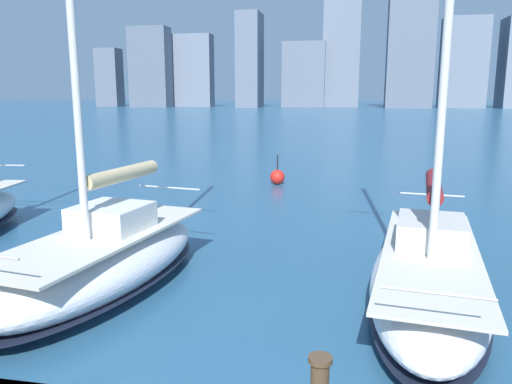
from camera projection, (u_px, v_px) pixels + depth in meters
The scene contains 4 objects.
city_skyline at pixel (385, 56), 154.02m from camera, with size 169.33×22.91×46.52m.
sailboat_maroon at pixel (429, 270), 10.29m from camera, with size 3.29×8.07×11.75m.
sailboat_tan at pixel (103, 257), 10.85m from camera, with size 3.43×6.92×11.63m.
channel_buoy at pixel (277, 177), 23.70m from camera, with size 0.70×0.70×1.40m.
Camera 1 is at (-1.52, 3.76, 4.23)m, focal length 35.00 mm.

